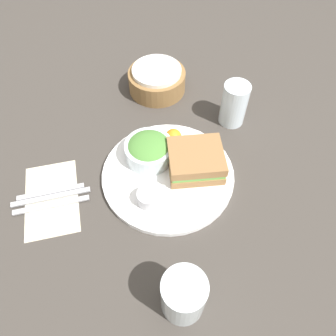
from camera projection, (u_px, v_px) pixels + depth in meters
name	position (u px, v px, depth m)	size (l,w,h in m)	color
ground_plane	(168.00, 176.00, 0.80)	(4.00, 4.00, 0.00)	#3D3833
plate	(168.00, 175.00, 0.79)	(0.32, 0.32, 0.01)	white
sandwich	(195.00, 159.00, 0.77)	(0.14, 0.13, 0.06)	olive
salad_bowl	(149.00, 149.00, 0.79)	(0.12, 0.12, 0.06)	silver
dressing_cup	(148.00, 198.00, 0.72)	(0.05, 0.05, 0.03)	#B7B7BC
orange_wedge	(173.00, 137.00, 0.82)	(0.04, 0.04, 0.04)	orange
drink_glass	(234.00, 104.00, 0.86)	(0.07, 0.07, 0.12)	silver
bread_basket	(157.00, 80.00, 0.95)	(0.17, 0.17, 0.07)	olive
napkin	(52.00, 199.00, 0.76)	(0.12, 0.20, 0.00)	beige
fork	(51.00, 205.00, 0.74)	(0.17, 0.01, 0.01)	#B2B2B7
knife	(51.00, 198.00, 0.75)	(0.18, 0.01, 0.01)	#B2B2B7
spoon	(51.00, 192.00, 0.76)	(0.15, 0.01, 0.01)	#B2B2B7
water_glass	(183.00, 296.00, 0.58)	(0.08, 0.08, 0.11)	silver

